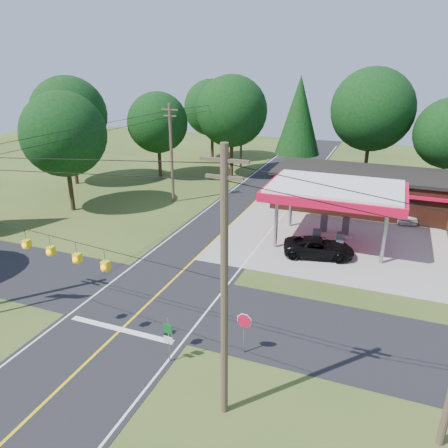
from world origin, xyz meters
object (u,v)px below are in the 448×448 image
(suv_car, at_px, (319,248))
(sedan_car, at_px, (404,212))
(gas_canopy, at_px, (335,193))
(octagonal_stop_sign, at_px, (244,324))

(suv_car, height_order, sedan_car, suv_car)
(gas_canopy, relative_size, suv_car, 2.03)
(suv_car, relative_size, sedan_car, 1.23)
(octagonal_stop_sign, bearing_deg, suv_car, 83.43)
(sedan_car, bearing_deg, octagonal_stop_sign, -120.60)
(gas_canopy, relative_size, sedan_car, 2.50)
(sedan_car, distance_m, octagonal_stop_sign, 25.17)
(gas_canopy, bearing_deg, sedan_car, 55.68)
(octagonal_stop_sign, bearing_deg, gas_canopy, 82.88)
(gas_canopy, distance_m, sedan_car, 10.31)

